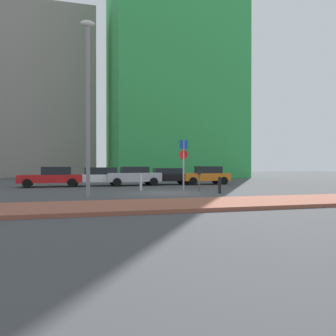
{
  "coord_description": "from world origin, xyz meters",
  "views": [
    {
      "loc": [
        -5.1,
        -18.49,
        1.56
      ],
      "look_at": [
        0.66,
        2.34,
        1.41
      ],
      "focal_mm": 35.89,
      "sensor_mm": 36.0,
      "label": 1
    }
  ],
  "objects_px": {
    "parked_car_red": "(52,177)",
    "parked_car_black": "(167,176)",
    "traffic_bollard_near": "(220,185)",
    "parking_sign_post": "(184,159)",
    "traffic_bollard_mid": "(141,182)",
    "parked_car_white": "(96,176)",
    "parked_car_silver": "(134,176)",
    "parking_meter": "(199,177)",
    "street_lamp": "(88,96)",
    "parked_car_orange": "(206,175)"
  },
  "relations": [
    {
      "from": "parked_car_black",
      "to": "parked_car_silver",
      "type": "bearing_deg",
      "value": -169.5
    },
    {
      "from": "parking_meter",
      "to": "traffic_bollard_mid",
      "type": "xyz_separation_m",
      "value": [
        -3.29,
        1.59,
        -0.33
      ]
    },
    {
      "from": "parking_meter",
      "to": "street_lamp",
      "type": "relative_size",
      "value": 0.15
    },
    {
      "from": "parked_car_white",
      "to": "traffic_bollard_mid",
      "type": "height_order",
      "value": "parked_car_white"
    },
    {
      "from": "parked_car_orange",
      "to": "parking_meter",
      "type": "relative_size",
      "value": 3.08
    },
    {
      "from": "parked_car_white",
      "to": "parked_car_silver",
      "type": "distance_m",
      "value": 2.88
    },
    {
      "from": "traffic_bollard_mid",
      "to": "street_lamp",
      "type": "bearing_deg",
      "value": -133.31
    },
    {
      "from": "parked_car_white",
      "to": "parked_car_silver",
      "type": "xyz_separation_m",
      "value": [
        2.86,
        -0.28,
        0.02
      ]
    },
    {
      "from": "traffic_bollard_near",
      "to": "traffic_bollard_mid",
      "type": "relative_size",
      "value": 0.9
    },
    {
      "from": "parked_car_silver",
      "to": "parked_car_black",
      "type": "bearing_deg",
      "value": 10.5
    },
    {
      "from": "parked_car_orange",
      "to": "traffic_bollard_near",
      "type": "relative_size",
      "value": 4.31
    },
    {
      "from": "traffic_bollard_mid",
      "to": "traffic_bollard_near",
      "type": "bearing_deg",
      "value": -40.2
    },
    {
      "from": "parked_car_white",
      "to": "parked_car_black",
      "type": "xyz_separation_m",
      "value": [
        5.72,
        0.25,
        -0.02
      ]
    },
    {
      "from": "parked_car_silver",
      "to": "parking_sign_post",
      "type": "bearing_deg",
      "value": -70.64
    },
    {
      "from": "parked_car_orange",
      "to": "traffic_bollard_mid",
      "type": "xyz_separation_m",
      "value": [
        -6.55,
        -5.48,
        -0.26
      ]
    },
    {
      "from": "parked_car_black",
      "to": "parking_meter",
      "type": "distance_m",
      "value": 7.52
    },
    {
      "from": "parked_car_silver",
      "to": "parked_car_black",
      "type": "height_order",
      "value": "parked_car_silver"
    },
    {
      "from": "parked_car_silver",
      "to": "parked_car_white",
      "type": "bearing_deg",
      "value": 174.44
    },
    {
      "from": "parked_car_silver",
      "to": "street_lamp",
      "type": "height_order",
      "value": "street_lamp"
    },
    {
      "from": "parking_meter",
      "to": "traffic_bollard_mid",
      "type": "bearing_deg",
      "value": 154.23
    },
    {
      "from": "parking_sign_post",
      "to": "parking_meter",
      "type": "height_order",
      "value": "parking_sign_post"
    },
    {
      "from": "parked_car_white",
      "to": "parked_car_orange",
      "type": "relative_size",
      "value": 1.16
    },
    {
      "from": "parked_car_white",
      "to": "traffic_bollard_mid",
      "type": "relative_size",
      "value": 4.49
    },
    {
      "from": "parking_meter",
      "to": "street_lamp",
      "type": "bearing_deg",
      "value": -163.56
    },
    {
      "from": "traffic_bollard_near",
      "to": "street_lamp",
      "type": "bearing_deg",
      "value": -177.87
    },
    {
      "from": "parked_car_orange",
      "to": "traffic_bollard_mid",
      "type": "bearing_deg",
      "value": -140.1
    },
    {
      "from": "parked_car_black",
      "to": "traffic_bollard_near",
      "type": "distance_m",
      "value": 9.23
    },
    {
      "from": "street_lamp",
      "to": "traffic_bollard_near",
      "type": "bearing_deg",
      "value": 2.13
    },
    {
      "from": "parked_car_red",
      "to": "parked_car_orange",
      "type": "distance_m",
      "value": 12.18
    },
    {
      "from": "parking_meter",
      "to": "parked_car_white",
      "type": "bearing_deg",
      "value": 128.12
    },
    {
      "from": "parked_car_black",
      "to": "parking_sign_post",
      "type": "distance_m",
      "value": 6.78
    },
    {
      "from": "traffic_bollard_mid",
      "to": "parked_car_white",
      "type": "bearing_deg",
      "value": 112.99
    },
    {
      "from": "parking_sign_post",
      "to": "street_lamp",
      "type": "relative_size",
      "value": 0.36
    },
    {
      "from": "parked_car_silver",
      "to": "street_lamp",
      "type": "bearing_deg",
      "value": -112.99
    },
    {
      "from": "parked_car_red",
      "to": "traffic_bollard_mid",
      "type": "distance_m",
      "value": 7.81
    },
    {
      "from": "parked_car_red",
      "to": "traffic_bollard_near",
      "type": "xyz_separation_m",
      "value": [
        9.51,
        -8.69,
        -0.29
      ]
    },
    {
      "from": "parked_car_red",
      "to": "parked_car_white",
      "type": "bearing_deg",
      "value": 4.85
    },
    {
      "from": "parked_car_red",
      "to": "parked_car_black",
      "type": "relative_size",
      "value": 1.07
    },
    {
      "from": "parked_car_red",
      "to": "parked_car_silver",
      "type": "xyz_separation_m",
      "value": [
        6.08,
        -0.01,
        0.02
      ]
    },
    {
      "from": "parked_car_black",
      "to": "parking_meter",
      "type": "relative_size",
      "value": 3.25
    },
    {
      "from": "parking_meter",
      "to": "parked_car_silver",
      "type": "bearing_deg",
      "value": 112.13
    },
    {
      "from": "parked_car_red",
      "to": "parked_car_black",
      "type": "xyz_separation_m",
      "value": [
        8.94,
        0.52,
        -0.03
      ]
    },
    {
      "from": "parking_meter",
      "to": "parked_car_orange",
      "type": "bearing_deg",
      "value": 65.25
    },
    {
      "from": "parked_car_orange",
      "to": "traffic_bollard_near",
      "type": "bearing_deg",
      "value": -106.95
    },
    {
      "from": "parked_car_white",
      "to": "parked_car_orange",
      "type": "bearing_deg",
      "value": -1.27
    },
    {
      "from": "parked_car_orange",
      "to": "traffic_bollard_near",
      "type": "xyz_separation_m",
      "value": [
        -2.67,
        -8.76,
        -0.31
      ]
    },
    {
      "from": "parked_car_red",
      "to": "parking_sign_post",
      "type": "xyz_separation_m",
      "value": [
        8.22,
        -6.1,
        1.25
      ]
    },
    {
      "from": "parked_car_red",
      "to": "parked_car_black",
      "type": "bearing_deg",
      "value": 3.36
    },
    {
      "from": "parked_car_orange",
      "to": "street_lamp",
      "type": "distance_m",
      "value": 14.06
    },
    {
      "from": "traffic_bollard_mid",
      "to": "parked_car_silver",
      "type": "bearing_deg",
      "value": 85.22
    }
  ]
}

